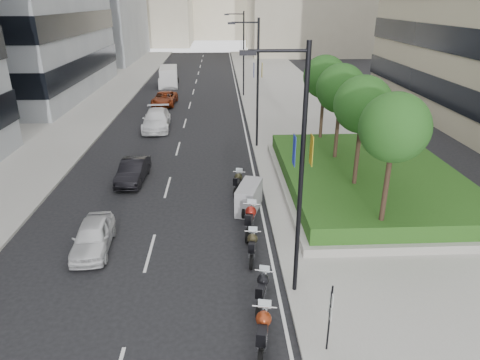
{
  "coord_description": "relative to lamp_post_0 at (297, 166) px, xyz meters",
  "views": [
    {
      "loc": [
        1.66,
        -11.97,
        10.08
      ],
      "look_at": [
        2.55,
        7.13,
        2.0
      ],
      "focal_mm": 32.0,
      "sensor_mm": 36.0,
      "label": 1
    }
  ],
  "objects": [
    {
      "name": "lamp_post_1",
      "position": [
        0.0,
        17.0,
        0.0
      ],
      "size": [
        2.34,
        0.45,
        9.0
      ],
      "color": "black",
      "rests_on": "ground"
    },
    {
      "name": "sidewalk_left",
      "position": [
        -16.14,
        29.0,
        -4.99
      ],
      "size": [
        8.0,
        100.0,
        0.15
      ],
      "primitive_type": "cube",
      "color": "#9E9B93",
      "rests_on": "ground"
    },
    {
      "name": "ground",
      "position": [
        -4.14,
        -1.0,
        -5.07
      ],
      "size": [
        160.0,
        160.0,
        0.0
      ],
      "primitive_type": "plane",
      "color": "black",
      "rests_on": "ground"
    },
    {
      "name": "sidewalk_right",
      "position": [
        4.86,
        29.0,
        -4.99
      ],
      "size": [
        10.0,
        100.0,
        0.15
      ],
      "primitive_type": "cube",
      "color": "#9E9B93",
      "rests_on": "ground"
    },
    {
      "name": "car_c",
      "position": [
        -7.87,
        22.38,
        -4.28
      ],
      "size": [
        2.48,
        5.52,
        1.57
      ],
      "primitive_type": "imported",
      "rotation": [
        0.0,
        0.0,
        0.05
      ],
      "color": "white",
      "rests_on": "ground"
    },
    {
      "name": "motorcycle_6",
      "position": [
        -1.58,
        9.11,
        -4.5
      ],
      "size": [
        0.75,
        2.11,
        1.06
      ],
      "rotation": [
        0.0,
        0.0,
        1.36
      ],
      "color": "black",
      "rests_on": "ground"
    },
    {
      "name": "motorcycle_4",
      "position": [
        -1.19,
        4.55,
        -4.42
      ],
      "size": [
        0.83,
        2.42,
        1.22
      ],
      "rotation": [
        0.0,
        0.0,
        1.38
      ],
      "color": "black",
      "rests_on": "ground"
    },
    {
      "name": "lane_edge",
      "position": [
        -0.44,
        29.0,
        -5.06
      ],
      "size": [
        0.12,
        100.0,
        0.01
      ],
      "primitive_type": "cube",
      "color": "silver",
      "rests_on": "ground"
    },
    {
      "name": "tree_3",
      "position": [
        4.36,
        15.0,
        0.36
      ],
      "size": [
        2.8,
        2.8,
        6.3
      ],
      "color": "#332319",
      "rests_on": "planter"
    },
    {
      "name": "motorcycle_1",
      "position": [
        -1.3,
        -2.68,
        -4.44
      ],
      "size": [
        0.78,
        2.32,
        1.16
      ],
      "rotation": [
        0.0,
        0.0,
        1.39
      ],
      "color": "black",
      "rests_on": "ground"
    },
    {
      "name": "lamp_post_2",
      "position": [
        0.0,
        35.0,
        0.0
      ],
      "size": [
        2.34,
        0.45,
        9.0
      ],
      "color": "black",
      "rests_on": "ground"
    },
    {
      "name": "motorcycle_2",
      "position": [
        -1.11,
        -0.51,
        -4.51
      ],
      "size": [
        0.79,
        2.04,
        1.04
      ],
      "rotation": [
        0.0,
        0.0,
        1.32
      ],
      "color": "black",
      "rests_on": "ground"
    },
    {
      "name": "delivery_van",
      "position": [
        -8.91,
        41.84,
        -3.99
      ],
      "size": [
        2.54,
        5.66,
        2.31
      ],
      "rotation": [
        0.0,
        0.0,
        0.08
      ],
      "color": "silver",
      "rests_on": "ground"
    },
    {
      "name": "car_b",
      "position": [
        -7.76,
        11.01,
        -4.41
      ],
      "size": [
        1.59,
        4.03,
        1.31
      ],
      "primitive_type": "imported",
      "rotation": [
        0.0,
        0.0,
        -0.05
      ],
      "color": "black",
      "rests_on": "ground"
    },
    {
      "name": "car_a",
      "position": [
        -8.1,
        3.39,
        -4.42
      ],
      "size": [
        1.77,
        3.86,
        1.28
      ],
      "primitive_type": "imported",
      "rotation": [
        0.0,
        0.0,
        0.07
      ],
      "color": "silver",
      "rests_on": "ground"
    },
    {
      "name": "parking_sign",
      "position": [
        0.66,
        -3.0,
        -3.61
      ],
      "size": [
        0.06,
        0.32,
        2.5
      ],
      "color": "black",
      "rests_on": "ground"
    },
    {
      "name": "tree_0",
      "position": [
        4.36,
        3.0,
        0.36
      ],
      "size": [
        2.8,
        2.8,
        6.3
      ],
      "color": "#332319",
      "rests_on": "planter"
    },
    {
      "name": "lane_centre",
      "position": [
        -5.64,
        29.0,
        -5.06
      ],
      "size": [
        0.12,
        100.0,
        0.01
      ],
      "primitive_type": "cube",
      "color": "silver",
      "rests_on": "ground"
    },
    {
      "name": "motorcycle_3",
      "position": [
        -1.26,
        2.36,
        -4.51
      ],
      "size": [
        0.69,
        2.08,
        1.04
      ],
      "rotation": [
        0.0,
        0.0,
        1.45
      ],
      "color": "black",
      "rests_on": "ground"
    },
    {
      "name": "motorcycle_5",
      "position": [
        -1.09,
        6.85,
        -4.35
      ],
      "size": [
        1.58,
        2.52,
        1.42
      ],
      "rotation": [
        0.0,
        0.0,
        1.28
      ],
      "color": "black",
      "rests_on": "ground"
    },
    {
      "name": "lamp_post_0",
      "position": [
        0.0,
        0.0,
        0.0
      ],
      "size": [
        2.34,
        0.45,
        9.0
      ],
      "color": "black",
      "rests_on": "ground"
    },
    {
      "name": "tree_1",
      "position": [
        4.36,
        7.0,
        0.36
      ],
      "size": [
        2.8,
        2.8,
        6.3
      ],
      "color": "#332319",
      "rests_on": "planter"
    },
    {
      "name": "planter",
      "position": [
        5.86,
        9.0,
        -4.72
      ],
      "size": [
        10.0,
        14.0,
        0.4
      ],
      "primitive_type": "cube",
      "color": "#9F9B94",
      "rests_on": "sidewalk_right"
    },
    {
      "name": "car_d",
      "position": [
        -8.22,
        31.23,
        -4.4
      ],
      "size": [
        2.44,
        4.91,
        1.34
      ],
      "primitive_type": "imported",
      "rotation": [
        0.0,
        0.0,
        -0.05
      ],
      "color": "maroon",
      "rests_on": "ground"
    },
    {
      "name": "hedge",
      "position": [
        5.86,
        9.0,
        -4.12
      ],
      "size": [
        9.4,
        13.4,
        0.8
      ],
      "primitive_type": "cube",
      "color": "#214513",
      "rests_on": "planter"
    },
    {
      "name": "tree_2",
      "position": [
        4.36,
        11.0,
        0.36
      ],
      "size": [
        2.8,
        2.8,
        6.3
      ],
      "color": "#332319",
      "rests_on": "planter"
    }
  ]
}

